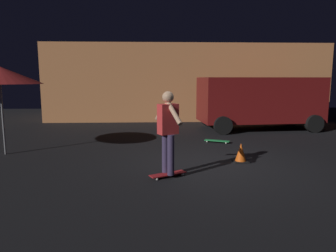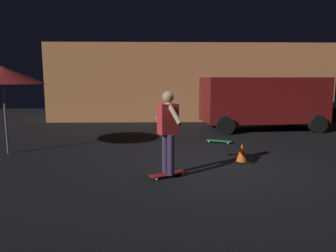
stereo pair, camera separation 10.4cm
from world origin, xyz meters
The scene contains 7 objects.
ground_plane centered at (0.00, 0.00, 0.00)m, with size 28.00×28.00×0.00m, color black.
low_building centered at (0.27, 9.40, 1.79)m, with size 13.24×4.48×3.58m.
parked_van centered at (2.82, 5.01, 1.16)m, with size 4.74×2.53×2.03m.
skateboard_ridden centered at (-1.03, -0.87, 0.06)m, with size 0.79×0.53×0.07m.
skateboard_spare centered at (0.66, 2.49, 0.06)m, with size 0.79×0.51×0.07m.
skater centered at (-1.03, -0.87, 1.04)m, with size 0.53×0.91×1.67m.
traffic_cone centered at (0.77, 0.19, 0.21)m, with size 0.34×0.34×0.46m.
Camera 1 is at (-1.30, -6.96, 1.98)m, focal length 33.20 mm.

